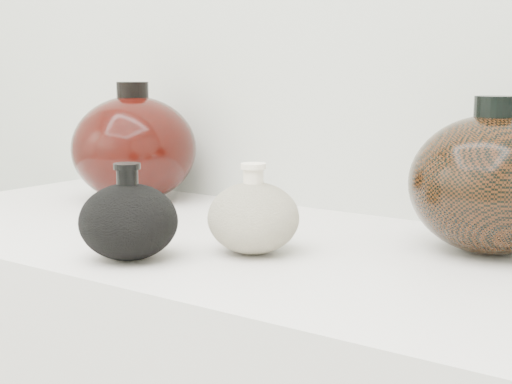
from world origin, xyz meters
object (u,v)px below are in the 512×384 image
Objects in this scene: cream_gourd_vase at (253,217)px; black_gourd_vase at (129,221)px; left_round_pot at (134,148)px; right_round_pot at (492,184)px.

black_gourd_vase is at bearing -133.89° from cream_gourd_vase.
right_round_pot is (0.62, -0.01, -0.01)m from left_round_pot.
black_gourd_vase is at bearing -46.67° from left_round_pot.
right_round_pot is at bearing 39.07° from black_gourd_vase.
left_round_pot reaches higher than cream_gourd_vase.
cream_gourd_vase is at bearing -144.57° from right_round_pot.
cream_gourd_vase is (0.11, 0.11, -0.00)m from black_gourd_vase.
left_round_pot is at bearing 178.68° from right_round_pot.
left_round_pot is (-0.28, 0.29, 0.05)m from black_gourd_vase.
right_round_pot is at bearing 35.43° from cream_gourd_vase.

